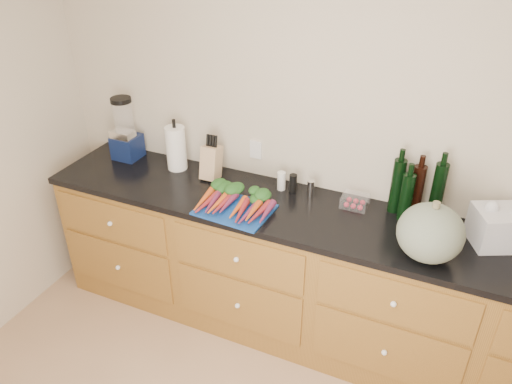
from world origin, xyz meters
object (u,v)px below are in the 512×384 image
at_px(paper_towel, 176,148).
at_px(knife_block, 211,162).
at_px(carrots, 238,201).
at_px(blender_appliance, 125,132).
at_px(squash, 430,233).
at_px(cutting_board, 235,210).
at_px(tomato_box, 355,201).

distance_m(paper_towel, knife_block, 0.28).
distance_m(carrots, paper_towel, 0.66).
relative_size(blender_appliance, paper_towel, 1.48).
bearing_deg(squash, blender_appliance, 171.42).
xyz_separation_m(squash, paper_towel, (-1.67, 0.31, -0.00)).
distance_m(carrots, knife_block, 0.41).
bearing_deg(cutting_board, squash, 0.28).
distance_m(knife_block, tomato_box, 0.95).
height_order(paper_towel, tomato_box, paper_towel).
bearing_deg(blender_appliance, cutting_board, -17.85).
relative_size(carrots, knife_block, 2.09).
height_order(cutting_board, paper_towel, paper_towel).
bearing_deg(cutting_board, tomato_box, 27.64).
bearing_deg(squash, cutting_board, -179.72).
bearing_deg(carrots, squash, -2.03).
bearing_deg(knife_block, tomato_box, 1.82).
xyz_separation_m(cutting_board, carrots, (0.00, 0.04, 0.03)).
bearing_deg(paper_towel, carrots, -25.28).
bearing_deg(cutting_board, carrots, 90.00).
bearing_deg(squash, carrots, 177.97).
bearing_deg(blender_appliance, tomato_box, 0.44).
bearing_deg(tomato_box, cutting_board, -152.36).
relative_size(squash, blender_appliance, 0.76).
height_order(carrots, knife_block, knife_block).
distance_m(squash, knife_block, 1.43).
xyz_separation_m(cutting_board, tomato_box, (0.63, 0.33, 0.03)).
distance_m(paper_towel, tomato_box, 1.22).
height_order(squash, paper_towel, squash).
relative_size(blender_appliance, tomato_box, 2.85).
bearing_deg(knife_block, cutting_board, -43.84).
xyz_separation_m(carrots, blender_appliance, (-0.99, 0.27, 0.15)).
distance_m(carrots, tomato_box, 0.69).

